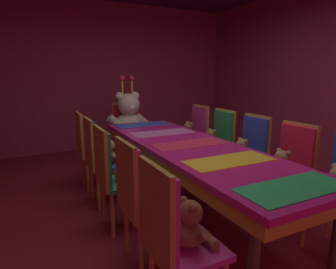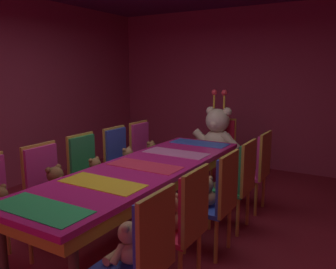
# 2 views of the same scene
# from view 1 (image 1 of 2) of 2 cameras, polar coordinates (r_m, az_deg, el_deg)

# --- Properties ---
(ground_plane) EXTENTS (7.90, 7.90, 0.00)m
(ground_plane) POSITION_cam_1_polar(r_m,az_deg,el_deg) (3.22, 4.09, -14.83)
(ground_plane) COLOR maroon
(wall_back) EXTENTS (5.20, 0.12, 2.80)m
(wall_back) POSITION_cam_1_polar(r_m,az_deg,el_deg) (5.86, -12.10, 11.16)
(wall_back) COLOR #99334C
(wall_back) RESTS_ON ground_plane
(banquet_table) EXTENTS (0.90, 3.06, 0.75)m
(banquet_table) POSITION_cam_1_polar(r_m,az_deg,el_deg) (2.98, 4.27, -3.49)
(banquet_table) COLOR #C61E72
(banquet_table) RESTS_ON ground_plane
(chair_left_0) EXTENTS (0.42, 0.41, 0.98)m
(chair_left_0) POSITION_cam_1_polar(r_m,az_deg,el_deg) (1.68, 0.09, -18.41)
(chair_left_0) COLOR #CC338C
(chair_left_0) RESTS_ON ground_plane
(teddy_left_0) EXTENTS (0.24, 0.31, 0.29)m
(teddy_left_0) POSITION_cam_1_polar(r_m,az_deg,el_deg) (1.75, 4.52, -17.67)
(teddy_left_0) COLOR brown
(teddy_left_0) RESTS_ON chair_left_0
(chair_left_1) EXTENTS (0.42, 0.41, 0.98)m
(chair_left_1) POSITION_cam_1_polar(r_m,az_deg,el_deg) (2.17, -6.23, -11.24)
(chair_left_1) COLOR #CC338C
(chair_left_1) RESTS_ON ground_plane
(teddy_left_1) EXTENTS (0.27, 0.35, 0.33)m
(teddy_left_1) POSITION_cam_1_polar(r_m,az_deg,el_deg) (2.22, -2.62, -10.55)
(teddy_left_1) COLOR brown
(teddy_left_1) RESTS_ON chair_left_1
(chair_left_2) EXTENTS (0.42, 0.41, 0.98)m
(chair_left_2) POSITION_cam_1_polar(r_m,az_deg,el_deg) (2.71, -11.45, -6.67)
(chair_left_2) COLOR #268C4C
(chair_left_2) RESTS_ON ground_plane
(teddy_left_2) EXTENTS (0.23, 0.29, 0.27)m
(teddy_left_2) POSITION_cam_1_polar(r_m,az_deg,el_deg) (2.75, -8.54, -6.70)
(teddy_left_2) COLOR olive
(teddy_left_2) RESTS_ON chair_left_2
(chair_left_3) EXTENTS (0.42, 0.41, 0.98)m
(chair_left_3) POSITION_cam_1_polar(r_m,az_deg,el_deg) (3.26, -13.96, -3.58)
(chair_left_3) COLOR #2D47B2
(chair_left_3) RESTS_ON ground_plane
(teddy_left_3) EXTENTS (0.23, 0.30, 0.28)m
(teddy_left_3) POSITION_cam_1_polar(r_m,az_deg,el_deg) (3.30, -11.51, -3.61)
(teddy_left_3) COLOR #9E7247
(teddy_left_3) RESTS_ON chair_left_3
(chair_left_4) EXTENTS (0.42, 0.41, 0.98)m
(chair_left_4) POSITION_cam_1_polar(r_m,az_deg,el_deg) (3.79, -15.92, -1.54)
(chair_left_4) COLOR #CC338C
(chair_left_4) RESTS_ON ground_plane
(teddy_left_4) EXTENTS (0.22, 0.28, 0.26)m
(teddy_left_4) POSITION_cam_1_polar(r_m,az_deg,el_deg) (3.82, -13.81, -1.70)
(teddy_left_4) COLOR olive
(teddy_left_4) RESTS_ON chair_left_4
(chair_right_1) EXTENTS (0.42, 0.41, 0.98)m
(chair_right_1) POSITION_cam_1_polar(r_m,az_deg,el_deg) (3.07, 23.33, -5.21)
(chair_right_1) COLOR red
(chair_right_1) RESTS_ON ground_plane
(teddy_right_1) EXTENTS (0.24, 0.31, 0.29)m
(teddy_right_1) POSITION_cam_1_polar(r_m,az_deg,el_deg) (2.97, 21.49, -5.91)
(teddy_right_1) COLOR #9E7247
(teddy_right_1) RESTS_ON chair_right_1
(chair_right_2) EXTENTS (0.42, 0.41, 0.98)m
(chair_right_2) POSITION_cam_1_polar(r_m,az_deg,el_deg) (3.49, 16.11, -2.69)
(chair_right_2) COLOR #2D47B2
(chair_right_2) RESTS_ON ground_plane
(teddy_right_2) EXTENTS (0.22, 0.29, 0.27)m
(teddy_right_2) POSITION_cam_1_polar(r_m,az_deg,el_deg) (3.40, 14.31, -3.33)
(teddy_right_2) COLOR #9E7247
(teddy_right_2) RESTS_ON chair_right_2
(chair_right_3) EXTENTS (0.42, 0.41, 0.98)m
(chair_right_3) POSITION_cam_1_polar(r_m,az_deg,el_deg) (3.93, 10.22, -0.81)
(chair_right_3) COLOR #268C4C
(chair_right_3) RESTS_ON ground_plane
(teddy_right_3) EXTENTS (0.23, 0.30, 0.28)m
(teddy_right_3) POSITION_cam_1_polar(r_m,az_deg,el_deg) (3.85, 8.49, -1.28)
(teddy_right_3) COLOR olive
(teddy_right_3) RESTS_ON chair_right_3
(chair_right_4) EXTENTS (0.42, 0.41, 0.98)m
(chair_right_4) POSITION_cam_1_polar(r_m,az_deg,el_deg) (4.42, 5.61, 0.74)
(chair_right_4) COLOR #CC338C
(chair_right_4) RESTS_ON ground_plane
(teddy_right_4) EXTENTS (0.24, 0.31, 0.29)m
(teddy_right_4) POSITION_cam_1_polar(r_m,az_deg,el_deg) (4.35, 4.00, 0.40)
(teddy_right_4) COLOR olive
(teddy_right_4) RESTS_ON chair_right_4
(throne_chair) EXTENTS (0.41, 0.42, 0.98)m
(throne_chair) POSITION_cam_1_polar(r_m,az_deg,el_deg) (4.85, -8.33, 1.66)
(throne_chair) COLOR red
(throne_chair) RESTS_ON ground_plane
(king_teddy_bear) EXTENTS (0.75, 0.58, 0.97)m
(king_teddy_bear) POSITION_cam_1_polar(r_m,az_deg,el_deg) (4.66, -7.72, 3.40)
(king_teddy_bear) COLOR beige
(king_teddy_bear) RESTS_ON throne_chair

